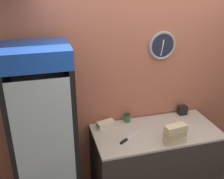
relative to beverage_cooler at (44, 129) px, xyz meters
The scene contains 10 objects.
wall_back 1.35m from the beverage_cooler, 14.16° to the left, with size 5.20×0.09×2.70m.
prep_counter 1.44m from the beverage_cooler, ahead, with size 1.50×0.72×0.92m.
beverage_cooler is the anchor object (origin of this frame).
sandwich_stack_bottom 1.43m from the beverage_cooler, 14.86° to the right, with size 0.25×0.12×0.07m.
sandwich_stack_middle 1.43m from the beverage_cooler, 14.86° to the right, with size 0.26×0.14×0.07m.
sandwich_stack_top 1.43m from the beverage_cooler, 14.86° to the right, with size 0.26×0.13×0.07m.
sandwich_flat_left 0.76m from the beverage_cooler, 13.05° to the left, with size 0.23×0.15×0.07m.
chefs_knife 0.93m from the beverage_cooler, 10.12° to the right, with size 0.32×0.23×0.02m.
condiment_jar 1.05m from the beverage_cooler, 11.71° to the left, with size 0.08×0.08×0.11m.
napkin_dispenser 1.81m from the beverage_cooler, ahead, with size 0.11×0.09×0.12m.
Camera 1 is at (-1.22, -1.53, 2.61)m, focal length 42.00 mm.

